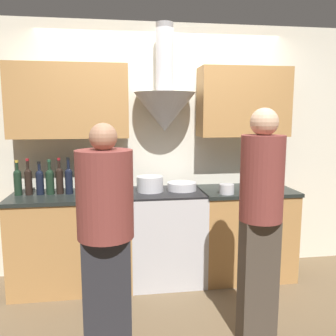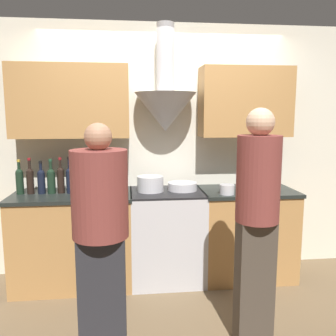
% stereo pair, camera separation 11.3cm
% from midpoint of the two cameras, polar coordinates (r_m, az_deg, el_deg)
% --- Properties ---
extents(ground_plane, '(12.00, 12.00, 0.00)m').
position_cam_midpoint_polar(ground_plane, '(3.53, -0.35, -19.77)').
color(ground_plane, brown).
extents(wall_back, '(8.40, 0.61, 2.60)m').
position_cam_midpoint_polar(wall_back, '(3.72, -2.20, 5.22)').
color(wall_back, silver).
rests_on(wall_back, ground_plane).
extents(counter_left, '(1.15, 0.62, 0.92)m').
position_cam_midpoint_polar(counter_left, '(3.67, -15.88, -11.10)').
color(counter_left, '#B27F47').
rests_on(counter_left, ground_plane).
extents(counter_right, '(0.95, 0.62, 0.92)m').
position_cam_midpoint_polar(counter_right, '(3.85, 11.33, -10.00)').
color(counter_right, '#B27F47').
rests_on(counter_right, ground_plane).
extents(stove_range, '(0.72, 0.60, 0.92)m').
position_cam_midpoint_polar(stove_range, '(3.66, -1.14, -10.75)').
color(stove_range, silver).
rests_on(stove_range, ground_plane).
extents(wine_bottle_0, '(0.07, 0.07, 0.33)m').
position_cam_midpoint_polar(wine_bottle_0, '(3.66, -23.79, -1.89)').
color(wine_bottle_0, black).
rests_on(wine_bottle_0, counter_left).
extents(wine_bottle_1, '(0.07, 0.07, 0.35)m').
position_cam_midpoint_polar(wine_bottle_1, '(3.63, -22.32, -1.82)').
color(wine_bottle_1, black).
rests_on(wine_bottle_1, counter_left).
extents(wine_bottle_2, '(0.07, 0.07, 0.32)m').
position_cam_midpoint_polar(wine_bottle_2, '(3.61, -20.72, -1.95)').
color(wine_bottle_2, black).
rests_on(wine_bottle_2, counter_left).
extents(wine_bottle_3, '(0.08, 0.08, 0.33)m').
position_cam_midpoint_polar(wine_bottle_3, '(3.59, -19.28, -1.86)').
color(wine_bottle_3, black).
rests_on(wine_bottle_3, counter_left).
extents(wine_bottle_4, '(0.07, 0.07, 0.35)m').
position_cam_midpoint_polar(wine_bottle_4, '(3.58, -17.87, -1.71)').
color(wine_bottle_4, black).
rests_on(wine_bottle_4, counter_left).
extents(wine_bottle_5, '(0.07, 0.07, 0.35)m').
position_cam_midpoint_polar(wine_bottle_5, '(3.55, -16.50, -1.76)').
color(wine_bottle_5, black).
rests_on(wine_bottle_5, counter_left).
extents(wine_bottle_6, '(0.08, 0.08, 0.33)m').
position_cam_midpoint_polar(wine_bottle_6, '(3.56, -15.01, -1.77)').
color(wine_bottle_6, black).
rests_on(wine_bottle_6, counter_left).
extents(wine_bottle_7, '(0.07, 0.07, 0.31)m').
position_cam_midpoint_polar(wine_bottle_7, '(3.53, -13.26, -1.89)').
color(wine_bottle_7, black).
rests_on(wine_bottle_7, counter_left).
extents(wine_bottle_8, '(0.08, 0.08, 0.32)m').
position_cam_midpoint_polar(wine_bottle_8, '(3.54, -11.66, -1.83)').
color(wine_bottle_8, black).
rests_on(wine_bottle_8, counter_left).
extents(stock_pot, '(0.26, 0.26, 0.15)m').
position_cam_midpoint_polar(stock_pot, '(3.53, -3.83, -2.56)').
color(stock_pot, silver).
rests_on(stock_pot, stove_range).
extents(mixing_bowl, '(0.29, 0.29, 0.08)m').
position_cam_midpoint_polar(mixing_bowl, '(3.59, 1.34, -2.94)').
color(mixing_bowl, silver).
rests_on(mixing_bowl, stove_range).
extents(orange_fruit, '(0.09, 0.09, 0.09)m').
position_cam_midpoint_polar(orange_fruit, '(3.71, 15.26, -2.77)').
color(orange_fruit, orange).
rests_on(orange_fruit, counter_right).
extents(saucepan, '(0.14, 0.14, 0.09)m').
position_cam_midpoint_polar(saucepan, '(3.46, 8.49, -3.36)').
color(saucepan, silver).
rests_on(saucepan, counter_right).
extents(person_foreground_left, '(0.37, 0.37, 1.62)m').
position_cam_midpoint_polar(person_foreground_left, '(2.45, -11.26, -10.34)').
color(person_foreground_left, '#28282D').
rests_on(person_foreground_left, ground_plane).
extents(person_foreground_right, '(0.30, 0.30, 1.72)m').
position_cam_midpoint_polar(person_foreground_right, '(2.60, 13.40, -7.57)').
color(person_foreground_right, '#473D33').
rests_on(person_foreground_right, ground_plane).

